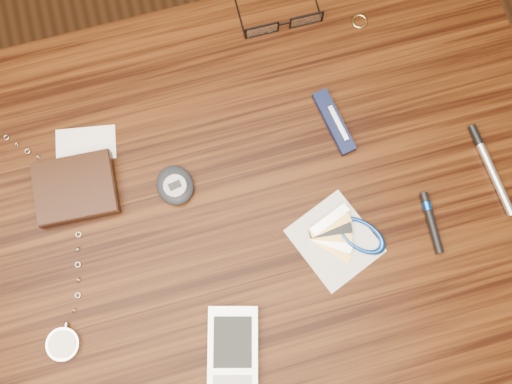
% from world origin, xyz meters
% --- Properties ---
extents(ground, '(3.80, 3.80, 0.00)m').
position_xyz_m(ground, '(0.00, 0.00, 0.00)').
color(ground, '#472814').
rests_on(ground, ground).
extents(desk, '(1.00, 0.70, 0.75)m').
position_xyz_m(desk, '(0.00, 0.00, 0.65)').
color(desk, '#391B09').
rests_on(desk, ground).
extents(wallet_and_card, '(0.13, 0.15, 0.02)m').
position_xyz_m(wallet_and_card, '(-0.19, 0.11, 0.76)').
color(wallet_and_card, black).
rests_on(wallet_and_card, desk).
extents(eyeglasses, '(0.12, 0.13, 0.03)m').
position_xyz_m(eyeglasses, '(0.16, 0.28, 0.76)').
color(eyeglasses, black).
rests_on(eyeglasses, desk).
extents(gold_ring, '(0.03, 0.03, 0.00)m').
position_xyz_m(gold_ring, '(0.28, 0.25, 0.75)').
color(gold_ring, '#D6C363').
rests_on(gold_ring, desk).
extents(pocket_watch, '(0.09, 0.33, 0.01)m').
position_xyz_m(pocket_watch, '(-0.24, -0.09, 0.76)').
color(pocket_watch, '#BBBBC0').
rests_on(pocket_watch, desk).
extents(pda_phone, '(0.10, 0.14, 0.02)m').
position_xyz_m(pda_phone, '(-0.03, -0.17, 0.76)').
color(pda_phone, '#B3B4B8').
rests_on(pda_phone, desk).
extents(pedometer, '(0.06, 0.07, 0.02)m').
position_xyz_m(pedometer, '(-0.05, 0.07, 0.76)').
color(pedometer, black).
rests_on(pedometer, desk).
extents(notepad_keys, '(0.15, 0.14, 0.01)m').
position_xyz_m(notepad_keys, '(0.16, -0.06, 0.75)').
color(notepad_keys, white).
rests_on(notepad_keys, desk).
extents(pocket_knife, '(0.04, 0.10, 0.01)m').
position_xyz_m(pocket_knife, '(0.19, 0.11, 0.76)').
color(pocket_knife, '#0B1133').
rests_on(pocket_knife, desk).
extents(silver_pen, '(0.02, 0.14, 0.01)m').
position_xyz_m(silver_pen, '(0.39, -0.01, 0.76)').
color(silver_pen, silver).
rests_on(silver_pen, desk).
extents(black_blue_pen, '(0.02, 0.09, 0.01)m').
position_xyz_m(black_blue_pen, '(0.28, -0.07, 0.76)').
color(black_blue_pen, black).
rests_on(black_blue_pen, desk).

